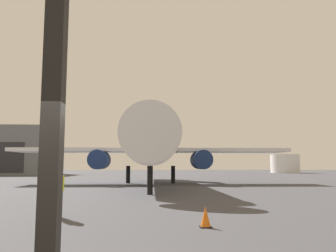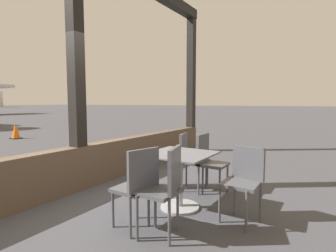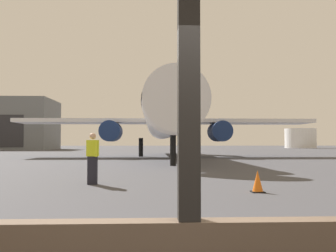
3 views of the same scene
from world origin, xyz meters
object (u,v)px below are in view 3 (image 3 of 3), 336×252
object	(u,v)px
airplane	(166,117)
ground_crew_worker	(93,158)
fuel_storage_tank	(300,138)
traffic_cone	(258,182)

from	to	relation	value
airplane	ground_crew_worker	distance (m)	21.92
ground_crew_worker	fuel_storage_tank	world-z (taller)	fuel_storage_tank
ground_crew_worker	traffic_cone	xyz separation A→B (m)	(5.02, -2.16, -0.61)
airplane	ground_crew_worker	xyz separation A→B (m)	(-3.28, -21.48, -2.83)
airplane	traffic_cone	bearing A→B (deg)	-85.79
traffic_cone	ground_crew_worker	bearing A→B (deg)	156.69
airplane	traffic_cone	world-z (taller)	airplane
traffic_cone	airplane	bearing A→B (deg)	94.21
traffic_cone	fuel_storage_tank	world-z (taller)	fuel_storage_tank
airplane	fuel_storage_tank	xyz separation A→B (m)	(35.05, 54.66, -1.34)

